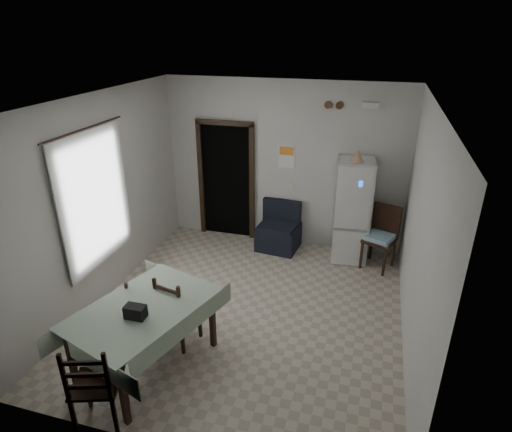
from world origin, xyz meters
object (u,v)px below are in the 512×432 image
at_px(navy_seat, 279,227).
at_px(dining_chair_near_head, 96,382).
at_px(dining_chair_far_right, 178,309).
at_px(dining_table, 146,337).
at_px(fridge, 352,211).
at_px(dining_chair_far_left, 146,305).
at_px(corner_chair, 380,239).

bearing_deg(navy_seat, dining_chair_near_head, -95.69).
bearing_deg(dining_chair_far_right, dining_table, 84.23).
bearing_deg(fridge, dining_chair_far_left, -136.48).
relative_size(dining_chair_far_left, dining_chair_near_head, 0.85).
height_order(fridge, corner_chair, fridge).
distance_m(corner_chair, dining_table, 3.96).
relative_size(dining_table, dining_chair_far_left, 1.77).
height_order(navy_seat, dining_chair_far_left, dining_chair_far_left).
distance_m(fridge, dining_chair_near_head, 4.61).
height_order(dining_chair_far_left, dining_chair_near_head, dining_chair_near_head).
distance_m(fridge, dining_table, 3.87).
height_order(corner_chair, dining_chair_far_right, corner_chair).
distance_m(fridge, dining_chair_far_right, 3.34).
bearing_deg(dining_chair_far_left, fridge, -151.17).
height_order(corner_chair, dining_chair_far_left, corner_chair).
height_order(fridge, dining_table, fridge).
bearing_deg(fridge, corner_chair, -29.29).
distance_m(dining_chair_far_left, dining_chair_far_right, 0.45).
relative_size(navy_seat, dining_table, 0.53).
bearing_deg(dining_chair_far_left, navy_seat, -132.50).
distance_m(corner_chair, dining_chair_far_right, 3.46).
relative_size(dining_chair_far_left, dining_chair_far_right, 0.93).
xyz_separation_m(corner_chair, dining_table, (-2.53, -3.04, -0.11)).
distance_m(fridge, navy_seat, 1.32).
relative_size(fridge, dining_chair_far_right, 1.80).
bearing_deg(dining_table, fridge, 75.80).
bearing_deg(corner_chair, dining_chair_far_left, -116.19).
xyz_separation_m(corner_chair, dining_chair_far_left, (-2.80, -2.54, -0.08)).
bearing_deg(dining_table, dining_chair_far_left, 137.02).
relative_size(navy_seat, corner_chair, 0.79).
bearing_deg(navy_seat, fridge, 6.37).
height_order(navy_seat, dining_chair_near_head, dining_chair_near_head).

